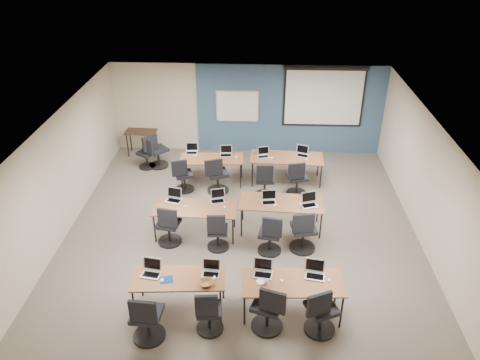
{
  "coord_description": "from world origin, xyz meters",
  "views": [
    {
      "loc": [
        0.36,
        -8.61,
        6.37
      ],
      "look_at": [
        -0.04,
        0.4,
        1.24
      ],
      "focal_mm": 35.0,
      "sensor_mm": 36.0,
      "label": 1
    }
  ],
  "objects_px": {
    "laptop_6": "(269,199)",
    "laptop_10": "(263,154)",
    "training_table_back_left": "(212,160)",
    "spare_chair_b": "(147,156)",
    "laptop_8": "(192,150)",
    "laptop_5": "(218,198)",
    "projector_screen": "(324,94)",
    "task_chair_5": "(217,234)",
    "task_chair_6": "(270,237)",
    "task_chair_1": "(209,315)",
    "laptop_11": "(303,153)",
    "training_table_back_right": "(287,158)",
    "task_chair_8": "(183,178)",
    "task_chair_0": "(147,321)",
    "laptop_9": "(226,153)",
    "laptop_3": "(315,272)",
    "laptop_2": "(263,270)",
    "laptop_1": "(211,270)",
    "task_chair_10": "(265,183)",
    "task_chair_9": "(217,178)",
    "task_chair_2": "(268,311)",
    "whiteboard": "(237,106)",
    "training_table_mid_right": "(281,204)",
    "training_table_front_left": "(178,280)",
    "laptop_7": "(309,202)",
    "utility_table": "(141,134)",
    "training_table_mid_left": "(195,209)",
    "training_table_front_right": "(293,284)",
    "spare_chair_a": "(156,153)",
    "task_chair_11": "(297,181)",
    "task_chair_3": "(320,314)",
    "laptop_0": "(152,270)",
    "task_chair_4": "(169,228)",
    "task_chair_7": "(303,234)",
    "laptop_4": "(174,197)"
  },
  "relations": [
    {
      "from": "projector_screen",
      "to": "task_chair_5",
      "type": "height_order",
      "value": "projector_screen"
    },
    {
      "from": "training_table_front_right",
      "to": "task_chair_5",
      "type": "bearing_deg",
      "value": 126.9
    },
    {
      "from": "training_table_mid_left",
      "to": "task_chair_3",
      "type": "bearing_deg",
      "value": -46.38
    },
    {
      "from": "laptop_1",
      "to": "laptop_6",
      "type": "bearing_deg",
      "value": 71.11
    },
    {
      "from": "task_chair_8",
      "to": "task_chair_10",
      "type": "xyz_separation_m",
      "value": [
        2.13,
        -0.21,
        0.01
      ]
    },
    {
      "from": "task_chair_2",
      "to": "utility_table",
      "type": "relative_size",
      "value": 1.14
    },
    {
      "from": "task_chair_2",
      "to": "utility_table",
      "type": "height_order",
      "value": "task_chair_2"
    },
    {
      "from": "laptop_1",
      "to": "task_chair_10",
      "type": "height_order",
      "value": "task_chair_10"
    },
    {
      "from": "training_table_front_left",
      "to": "task_chair_2",
      "type": "distance_m",
      "value": 1.7
    },
    {
      "from": "projector_screen",
      "to": "laptop_1",
      "type": "distance_m",
      "value": 7.13
    },
    {
      "from": "whiteboard",
      "to": "task_chair_7",
      "type": "distance_m",
      "value": 5.24
    },
    {
      "from": "task_chair_0",
      "to": "laptop_8",
      "type": "bearing_deg",
      "value": 94.19
    },
    {
      "from": "laptop_6",
      "to": "laptop_10",
      "type": "bearing_deg",
      "value": 84.82
    },
    {
      "from": "training_table_back_right",
      "to": "task_chair_5",
      "type": "relative_size",
      "value": 2.01
    },
    {
      "from": "training_table_back_right",
      "to": "whiteboard",
      "type": "bearing_deg",
      "value": 130.23
    },
    {
      "from": "laptop_4",
      "to": "laptop_8",
      "type": "relative_size",
      "value": 1.05
    },
    {
      "from": "task_chair_9",
      "to": "task_chair_2",
      "type": "bearing_deg",
      "value": -93.56
    },
    {
      "from": "training_table_mid_left",
      "to": "training_table_mid_right",
      "type": "distance_m",
      "value": 1.95
    },
    {
      "from": "training_table_front_right",
      "to": "task_chair_0",
      "type": "relative_size",
      "value": 1.75
    },
    {
      "from": "training_table_back_right",
      "to": "task_chair_8",
      "type": "xyz_separation_m",
      "value": [
        -2.71,
        -0.66,
        -0.29
      ]
    },
    {
      "from": "task_chair_0",
      "to": "laptop_9",
      "type": "distance_m",
      "value": 5.79
    },
    {
      "from": "task_chair_1",
      "to": "laptop_11",
      "type": "xyz_separation_m",
      "value": [
        1.98,
        5.55,
        0.4
      ]
    },
    {
      "from": "laptop_0",
      "to": "task_chair_10",
      "type": "height_order",
      "value": "task_chair_10"
    },
    {
      "from": "laptop_2",
      "to": "laptop_1",
      "type": "bearing_deg",
      "value": -170.34
    },
    {
      "from": "projector_screen",
      "to": "task_chair_0",
      "type": "height_order",
      "value": "projector_screen"
    },
    {
      "from": "training_table_back_left",
      "to": "task_chair_6",
      "type": "height_order",
      "value": "task_chair_6"
    },
    {
      "from": "laptop_6",
      "to": "task_chair_6",
      "type": "xyz_separation_m",
      "value": [
        0.03,
        -0.91,
        -0.38
      ]
    },
    {
      "from": "laptop_7",
      "to": "utility_table",
      "type": "height_order",
      "value": "laptop_7"
    },
    {
      "from": "whiteboard",
      "to": "training_table_mid_right",
      "type": "xyz_separation_m",
      "value": [
        1.19,
        -4.09,
        -0.76
      ]
    },
    {
      "from": "training_table_back_left",
      "to": "task_chair_3",
      "type": "bearing_deg",
      "value": -69.08
    },
    {
      "from": "training_table_back_right",
      "to": "laptop_0",
      "type": "bearing_deg",
      "value": -116.27
    },
    {
      "from": "projector_screen",
      "to": "laptop_7",
      "type": "distance_m",
      "value": 4.34
    },
    {
      "from": "training_table_back_left",
      "to": "spare_chair_b",
      "type": "xyz_separation_m",
      "value": [
        -1.93,
        0.74,
        -0.29
      ]
    },
    {
      "from": "laptop_3",
      "to": "training_table_mid_right",
      "type": "bearing_deg",
      "value": 112.74
    },
    {
      "from": "training_table_mid_left",
      "to": "laptop_8",
      "type": "relative_size",
      "value": 5.62
    },
    {
      "from": "task_chair_0",
      "to": "task_chair_5",
      "type": "distance_m",
      "value": 2.73
    },
    {
      "from": "training_table_back_right",
      "to": "spare_chair_a",
      "type": "xyz_separation_m",
      "value": [
        -3.68,
        0.67,
        -0.26
      ]
    },
    {
      "from": "training_table_front_left",
      "to": "task_chair_11",
      "type": "relative_size",
      "value": 1.66
    },
    {
      "from": "training_table_back_left",
      "to": "laptop_6",
      "type": "bearing_deg",
      "value": -57.98
    },
    {
      "from": "laptop_2",
      "to": "task_chair_2",
      "type": "bearing_deg",
      "value": -73.04
    },
    {
      "from": "laptop_7",
      "to": "laptop_5",
      "type": "bearing_deg",
      "value": 159.41
    },
    {
      "from": "spare_chair_a",
      "to": "laptop_6",
      "type": "bearing_deg",
      "value": -85.71
    },
    {
      "from": "projector_screen",
      "to": "laptop_3",
      "type": "bearing_deg",
      "value": -96.9
    },
    {
      "from": "laptop_8",
      "to": "laptop_5",
      "type": "bearing_deg",
      "value": -72.21
    },
    {
      "from": "training_table_mid_left",
      "to": "task_chair_4",
      "type": "distance_m",
      "value": 0.71
    },
    {
      "from": "training_table_front_right",
      "to": "task_chair_11",
      "type": "distance_m",
      "value": 4.19
    },
    {
      "from": "laptop_11",
      "to": "laptop_6",
      "type": "bearing_deg",
      "value": -91.33
    },
    {
      "from": "training_table_front_left",
      "to": "task_chair_6",
      "type": "bearing_deg",
      "value": 41.71
    },
    {
      "from": "training_table_back_right",
      "to": "spare_chair_b",
      "type": "bearing_deg",
      "value": 174.27
    },
    {
      "from": "whiteboard",
      "to": "task_chair_6",
      "type": "height_order",
      "value": "whiteboard"
    }
  ]
}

